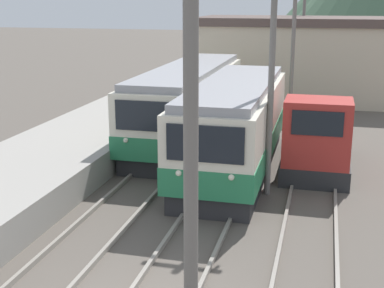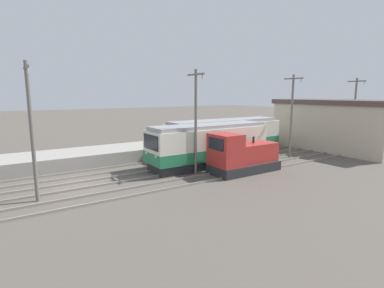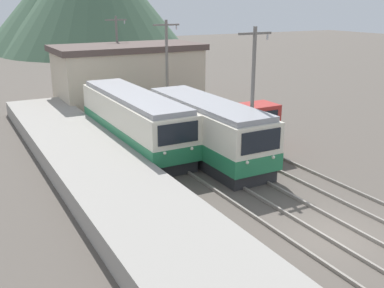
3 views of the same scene
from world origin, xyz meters
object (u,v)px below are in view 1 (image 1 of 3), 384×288
commuter_train_left (189,106)px  catenary_mast_distant (303,33)px  shunting_locomotive (317,139)px  catenary_mast_mid (272,73)px  catenary_mast_far (293,45)px  commuter_train_center (235,130)px  catenary_mast_near (191,176)px

commuter_train_left → catenary_mast_distant: bearing=73.5°
shunting_locomotive → catenary_mast_mid: size_ratio=0.73×
commuter_train_left → catenary_mast_far: (4.31, 4.15, 2.48)m
commuter_train_left → catenary_mast_distant: 15.40m
shunting_locomotive → catenary_mast_distant: (-1.49, 17.74, 2.86)m
catenary_mast_distant → commuter_train_center: bearing=-94.6°
catenary_mast_near → catenary_mast_mid: bearing=90.0°
shunting_locomotive → catenary_mast_mid: bearing=-115.7°
commuter_train_center → catenary_mast_near: catenary_mast_near is taller
commuter_train_center → catenary_mast_mid: 3.68m
catenary_mast_mid → catenary_mast_far: (0.00, 10.42, 0.00)m
catenary_mast_mid → catenary_mast_far: 10.42m
commuter_train_left → shunting_locomotive: commuter_train_left is taller
commuter_train_center → catenary_mast_far: 8.65m
commuter_train_left → commuter_train_center: (2.80, -4.00, 0.00)m
commuter_train_left → shunting_locomotive: bearing=-28.7°
catenary_mast_near → catenary_mast_mid: same height
catenary_mast_mid → commuter_train_left: bearing=124.5°
commuter_train_center → shunting_locomotive: size_ratio=1.89×
catenary_mast_distant → catenary_mast_near: bearing=-90.0°
catenary_mast_mid → catenary_mast_distant: size_ratio=1.00×
catenary_mast_mid → commuter_train_center: bearing=123.6°
catenary_mast_far → catenary_mast_distant: same height
shunting_locomotive → catenary_mast_distant: size_ratio=0.73×
catenary_mast_near → catenary_mast_distant: bearing=90.0°
shunting_locomotive → catenary_mast_far: bearing=101.5°
catenary_mast_near → catenary_mast_far: same height
shunting_locomotive → catenary_mast_mid: (-1.49, -3.10, 2.86)m
catenary_mast_mid → catenary_mast_distant: bearing=90.0°
catenary_mast_far → catenary_mast_near: bearing=-90.0°
catenary_mast_near → catenary_mast_mid: 10.42m
catenary_mast_far → catenary_mast_distant: size_ratio=1.00×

